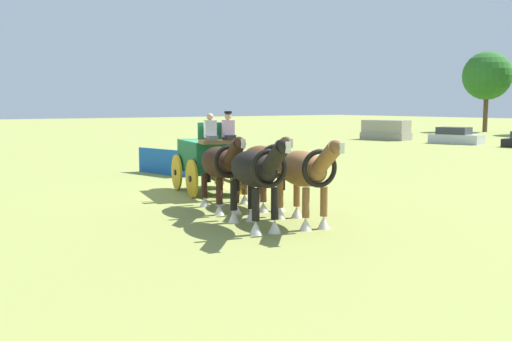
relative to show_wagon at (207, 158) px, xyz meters
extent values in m
plane|color=olive|center=(-0.16, 0.04, -1.22)|extent=(220.00, 220.00, 0.00)
cube|color=#195B38|center=(-0.16, 0.04, 0.04)|extent=(2.68, 1.90, 1.07)
cube|color=brown|center=(1.26, -0.30, 0.61)|extent=(0.83, 1.33, 0.12)
cube|color=#195B38|center=(1.65, -0.39, -0.14)|extent=(0.49, 1.12, 0.60)
cube|color=#195B38|center=(0.97, -0.23, 0.95)|extent=(0.34, 1.21, 0.55)
cube|color=gold|center=(-0.16, 0.04, -0.59)|extent=(2.64, 0.78, 0.16)
cylinder|color=gold|center=(0.97, 0.58, -0.59)|extent=(1.23, 0.37, 1.25)
cylinder|color=black|center=(0.97, 0.58, -0.59)|extent=(0.24, 0.22, 0.20)
cylinder|color=gold|center=(0.60, -0.95, -0.59)|extent=(1.23, 0.37, 1.25)
cylinder|color=black|center=(0.60, -0.95, -0.59)|extent=(0.24, 0.22, 0.20)
cylinder|color=gold|center=(-0.93, 1.03, -0.59)|extent=(1.23, 0.37, 1.25)
cylinder|color=black|center=(-0.93, 1.03, -0.59)|extent=(0.24, 0.22, 0.20)
cylinder|color=gold|center=(-1.29, -0.50, -0.59)|extent=(1.23, 0.37, 1.25)
cylinder|color=black|center=(-1.29, -0.50, -0.59)|extent=(0.24, 0.22, 0.20)
cylinder|color=brown|center=(2.28, -0.55, -0.54)|extent=(2.55, 0.70, 0.10)
cube|color=#2D2D33|center=(1.45, -0.04, 0.75)|extent=(0.46, 0.40, 0.16)
cube|color=silver|center=(1.33, -0.01, 1.03)|extent=(0.32, 0.41, 0.55)
sphere|color=tan|center=(1.33, -0.01, 1.41)|extent=(0.22, 0.22, 0.22)
cylinder|color=black|center=(1.33, -0.01, 1.54)|extent=(0.24, 0.24, 0.08)
cube|color=slate|center=(1.31, -0.62, 0.75)|extent=(0.46, 0.40, 0.16)
cube|color=silver|center=(1.19, -0.59, 1.03)|extent=(0.32, 0.41, 0.55)
sphere|color=tan|center=(1.19, -0.59, 1.41)|extent=(0.22, 0.22, 0.22)
ellipsoid|color=brown|center=(3.31, -0.12, 0.13)|extent=(2.28, 1.40, 0.93)
cylinder|color=brown|center=(4.09, -0.05, -0.60)|extent=(0.18, 0.18, 0.67)
cone|color=silver|center=(4.09, -0.05, -1.08)|extent=(0.30, 0.30, 0.29)
cylinder|color=brown|center=(3.97, -0.54, -0.60)|extent=(0.18, 0.18, 0.67)
cone|color=silver|center=(3.97, -0.54, -1.08)|extent=(0.30, 0.30, 0.29)
cylinder|color=brown|center=(2.65, 0.30, -0.60)|extent=(0.18, 0.18, 0.67)
cone|color=silver|center=(2.65, 0.30, -1.08)|extent=(0.30, 0.30, 0.29)
cylinder|color=brown|center=(2.53, -0.20, -0.60)|extent=(0.18, 0.18, 0.67)
cone|color=silver|center=(2.53, -0.20, -1.08)|extent=(0.30, 0.30, 0.29)
cylinder|color=brown|center=(4.60, -0.43, 0.53)|extent=(1.00, 0.57, 0.81)
ellipsoid|color=brown|center=(4.96, -0.52, 0.78)|extent=(0.64, 0.39, 0.32)
cube|color=silver|center=(5.23, -0.58, 0.78)|extent=(0.08, 0.11, 0.24)
torus|color=black|center=(4.24, -0.34, 0.23)|extent=(0.34, 0.96, 0.96)
cylinder|color=black|center=(2.23, 0.14, -0.17)|extent=(0.14, 0.14, 0.80)
ellipsoid|color=#331E14|center=(3.01, -1.39, 0.16)|extent=(2.14, 1.32, 0.88)
cylinder|color=#331E14|center=(3.74, -1.31, -0.57)|extent=(0.18, 0.18, 0.70)
cone|color=silver|center=(3.74, -1.31, -1.07)|extent=(0.30, 0.30, 0.30)
cylinder|color=#331E14|center=(3.63, -1.78, -0.57)|extent=(0.18, 0.18, 0.70)
cone|color=silver|center=(3.63, -1.78, -1.07)|extent=(0.30, 0.30, 0.30)
cylinder|color=#331E14|center=(2.39, -0.99, -0.57)|extent=(0.18, 0.18, 0.70)
cone|color=silver|center=(2.39, -0.99, -1.07)|extent=(0.30, 0.30, 0.30)
cylinder|color=#331E14|center=(2.28, -1.46, -0.57)|extent=(0.18, 0.18, 0.70)
cone|color=silver|center=(2.28, -1.46, -1.07)|extent=(0.30, 0.30, 0.30)
cylinder|color=#331E14|center=(4.24, -1.68, 0.55)|extent=(1.00, 0.57, 0.81)
ellipsoid|color=#331E14|center=(4.60, -1.77, 0.81)|extent=(0.64, 0.39, 0.32)
cube|color=silver|center=(4.87, -1.83, 0.81)|extent=(0.08, 0.11, 0.24)
torus|color=black|center=(3.88, -1.59, 0.26)|extent=(0.33, 0.92, 0.92)
cylinder|color=black|center=(1.99, -1.14, -0.14)|extent=(0.14, 0.14, 0.80)
ellipsoid|color=brown|center=(5.84, -0.73, 0.19)|extent=(2.29, 1.36, 0.89)
cylinder|color=brown|center=(6.62, -0.66, -0.55)|extent=(0.18, 0.18, 0.72)
cone|color=silver|center=(6.62, -0.66, -1.06)|extent=(0.30, 0.30, 0.31)
cylinder|color=brown|center=(6.51, -1.14, -0.55)|extent=(0.18, 0.18, 0.72)
cone|color=silver|center=(6.51, -1.14, -1.06)|extent=(0.30, 0.30, 0.31)
cylinder|color=brown|center=(5.17, -0.31, -0.55)|extent=(0.18, 0.18, 0.72)
cone|color=silver|center=(5.17, -0.31, -1.06)|extent=(0.30, 0.30, 0.31)
cylinder|color=brown|center=(5.05, -0.79, -0.55)|extent=(0.18, 0.18, 0.72)
cone|color=silver|center=(5.05, -0.79, -1.06)|extent=(0.30, 0.30, 0.31)
cylinder|color=brown|center=(7.13, -1.03, 0.58)|extent=(1.00, 0.57, 0.81)
ellipsoid|color=brown|center=(7.49, -1.12, 0.84)|extent=(0.64, 0.39, 0.32)
cube|color=silver|center=(7.77, -1.19, 0.84)|extent=(0.08, 0.11, 0.24)
torus|color=black|center=(6.78, -0.95, 0.29)|extent=(0.33, 0.93, 0.92)
cylinder|color=black|center=(4.75, -0.47, -0.11)|extent=(0.14, 0.14, 0.80)
ellipsoid|color=black|center=(5.54, -1.99, 0.24)|extent=(2.28, 1.35, 0.87)
cylinder|color=black|center=(6.32, -1.93, -0.51)|extent=(0.18, 0.18, 0.76)
cone|color=silver|center=(6.32, -1.93, -1.06)|extent=(0.30, 0.30, 0.33)
cylinder|color=black|center=(6.21, -2.40, -0.51)|extent=(0.18, 0.18, 0.76)
cone|color=silver|center=(6.21, -2.40, -1.06)|extent=(0.30, 0.30, 0.33)
cylinder|color=black|center=(4.87, -1.58, -0.51)|extent=(0.18, 0.18, 0.76)
cone|color=silver|center=(4.87, -1.58, -1.06)|extent=(0.30, 0.30, 0.33)
cylinder|color=black|center=(4.75, -2.05, -0.51)|extent=(0.18, 0.18, 0.76)
cone|color=silver|center=(4.75, -2.05, -1.06)|extent=(0.30, 0.30, 0.33)
cylinder|color=black|center=(6.83, -2.30, 0.63)|extent=(1.00, 0.57, 0.81)
ellipsoid|color=black|center=(7.19, -2.39, 0.89)|extent=(0.64, 0.39, 0.32)
cube|color=silver|center=(7.46, -2.45, 0.89)|extent=(0.08, 0.11, 0.24)
torus|color=black|center=(6.47, -2.21, 0.34)|extent=(0.33, 0.91, 0.91)
cylinder|color=black|center=(4.45, -1.73, -0.06)|extent=(0.14, 0.14, 0.80)
cube|color=gray|center=(-17.39, 28.09, -0.92)|extent=(4.35, 2.79, 0.61)
cube|color=gray|center=(-17.39, 28.09, -0.07)|extent=(4.15, 2.61, 1.07)
cube|color=silver|center=(-10.78, 28.72, -0.86)|extent=(4.16, 2.56, 0.72)
cube|color=#2D333D|center=(-10.97, 28.67, -0.22)|extent=(2.62, 2.07, 0.55)
cylinder|color=brown|center=(-20.98, 48.02, 0.93)|extent=(0.50, 0.50, 4.30)
sphere|color=#286623|center=(-20.98, 48.02, 4.93)|extent=(5.28, 5.28, 5.28)
cube|color=#1959B2|center=(-5.77, 1.14, -0.67)|extent=(3.14, 0.73, 1.10)
camera|label=1|loc=(17.08, -10.13, 1.79)|focal=41.07mm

